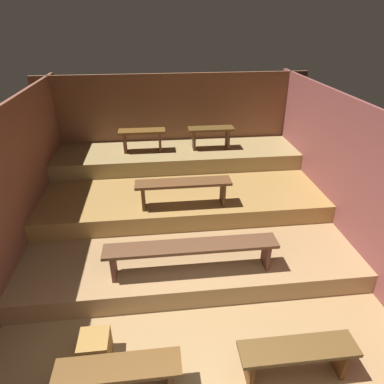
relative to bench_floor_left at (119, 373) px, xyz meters
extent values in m
cube|color=#95744A|center=(0.92, 2.29, -0.38)|extent=(5.77, 6.29, 0.08)
cube|color=brown|center=(0.92, 5.06, 0.84)|extent=(5.77, 0.06, 2.36)
cube|color=brown|center=(-1.60, 2.29, 0.84)|extent=(0.06, 6.29, 2.36)
cube|color=brown|center=(3.43, 2.29, 0.84)|extent=(0.06, 6.29, 2.36)
cube|color=#9A774E|center=(0.92, 3.03, -0.18)|extent=(4.97, 4.02, 0.31)
cube|color=olive|center=(0.92, 3.68, 0.13)|extent=(4.97, 2.71, 0.31)
cube|color=#977E4E|center=(0.92, 4.42, 0.45)|extent=(4.97, 1.23, 0.31)
cube|color=brown|center=(0.00, 0.00, 0.08)|extent=(1.24, 0.31, 0.04)
cube|color=brown|center=(0.50, 0.00, -0.14)|extent=(0.05, 0.25, 0.40)
cube|color=brown|center=(1.83, 0.00, 0.08)|extent=(1.24, 0.31, 0.04)
cube|color=#583315|center=(1.33, 0.00, -0.14)|extent=(0.05, 0.25, 0.40)
cube|color=#583315|center=(2.33, 0.00, -0.14)|extent=(0.05, 0.25, 0.40)
cube|color=brown|center=(0.88, 1.41, 0.40)|extent=(2.33, 0.31, 0.04)
cube|color=brown|center=(-0.16, 1.41, 0.17)|extent=(0.05, 0.25, 0.40)
cube|color=brown|center=(1.92, 1.41, 0.17)|extent=(0.05, 0.25, 0.40)
cube|color=brown|center=(0.89, 2.66, 0.71)|extent=(1.55, 0.31, 0.04)
cube|color=#50351C|center=(0.23, 2.66, 0.49)|extent=(0.05, 0.25, 0.40)
cube|color=#50351C|center=(1.54, 2.66, 0.49)|extent=(0.05, 0.25, 0.40)
cube|color=brown|center=(0.21, 4.40, 1.03)|extent=(0.93, 0.31, 0.04)
cube|color=brown|center=(-0.14, 4.40, 0.80)|extent=(0.05, 0.25, 0.40)
cube|color=brown|center=(0.57, 4.40, 0.80)|extent=(0.05, 0.25, 0.40)
cube|color=#553C1B|center=(1.62, 4.40, 1.03)|extent=(0.93, 0.31, 0.04)
cube|color=#51371F|center=(1.26, 4.40, 0.80)|extent=(0.05, 0.25, 0.40)
cube|color=#51371F|center=(1.97, 4.40, 0.80)|extent=(0.05, 0.25, 0.40)
cube|color=olive|center=(-0.31, 0.44, -0.18)|extent=(0.33, 0.33, 0.33)
camera|label=1|loc=(0.49, -2.08, 3.14)|focal=31.03mm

